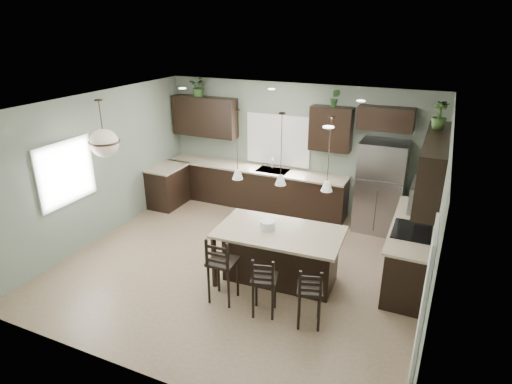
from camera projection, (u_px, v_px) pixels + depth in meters
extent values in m
plane|color=#9E8466|center=(242.00, 265.00, 7.52)|extent=(6.00, 6.00, 0.00)
cube|color=white|center=(422.00, 311.00, 4.71)|extent=(0.04, 0.82, 2.04)
cube|color=white|center=(278.00, 140.00, 9.42)|extent=(1.35, 0.02, 1.00)
cube|color=white|center=(65.00, 173.00, 7.39)|extent=(0.02, 1.10, 1.00)
cube|color=black|center=(168.00, 187.00, 9.82)|extent=(0.60, 0.90, 0.90)
cube|color=#C6B596|center=(167.00, 167.00, 9.63)|extent=(0.66, 0.96, 0.04)
cube|color=black|center=(254.00, 188.00, 9.75)|extent=(4.20, 0.60, 0.90)
cube|color=#C6B596|center=(254.00, 168.00, 9.56)|extent=(4.20, 0.66, 0.04)
cube|color=gray|center=(273.00, 170.00, 9.39)|extent=(0.70, 0.45, 0.01)
cylinder|color=silver|center=(272.00, 165.00, 9.31)|extent=(0.02, 0.02, 0.28)
cube|color=black|center=(205.00, 117.00, 9.80)|extent=(1.55, 0.34, 0.90)
cube|color=black|center=(331.00, 129.00, 8.68)|extent=(0.85, 0.34, 0.90)
cube|color=black|center=(386.00, 119.00, 8.17)|extent=(1.05, 0.34, 0.45)
cube|color=black|center=(411.00, 251.00, 7.08)|extent=(0.60, 2.35, 0.90)
cube|color=#C6B596|center=(413.00, 225.00, 6.91)|extent=(0.66, 2.35, 0.04)
cube|color=black|center=(412.00, 231.00, 6.67)|extent=(0.58, 0.75, 0.02)
cube|color=gray|center=(390.00, 255.00, 6.96)|extent=(0.01, 0.72, 0.60)
cube|color=black|center=(433.00, 166.00, 6.47)|extent=(0.34, 2.35, 0.90)
cube|color=gray|center=(425.00, 196.00, 6.41)|extent=(0.40, 0.75, 0.40)
cube|color=gray|center=(380.00, 187.00, 8.50)|extent=(0.90, 0.74, 1.85)
cube|color=black|center=(279.00, 257.00, 6.88)|extent=(2.03, 1.22, 0.92)
cylinder|color=white|center=(267.00, 225.00, 6.75)|extent=(0.24, 0.24, 0.14)
cube|color=black|center=(223.00, 269.00, 6.39)|extent=(0.42, 0.42, 1.10)
cube|color=black|center=(264.00, 285.00, 6.11)|extent=(0.44, 0.44, 0.97)
cube|color=black|center=(310.00, 296.00, 5.88)|extent=(0.44, 0.44, 0.96)
imported|color=#294C21|center=(199.00, 86.00, 9.56)|extent=(0.42, 0.37, 0.45)
imported|color=#244920|center=(335.00, 98.00, 8.41)|extent=(0.20, 0.16, 0.35)
imported|color=#385826|center=(440.00, 115.00, 6.70)|extent=(0.30, 0.30, 0.43)
plane|color=gray|center=(295.00, 148.00, 9.33)|extent=(6.00, 0.00, 6.00)
plane|color=gray|center=(131.00, 276.00, 4.67)|extent=(6.00, 0.00, 6.00)
plane|color=gray|center=(99.00, 167.00, 8.13)|extent=(0.00, 5.50, 5.50)
plane|color=gray|center=(437.00, 224.00, 5.87)|extent=(0.00, 5.50, 5.50)
plane|color=white|center=(239.00, 105.00, 6.48)|extent=(6.00, 6.00, 0.00)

